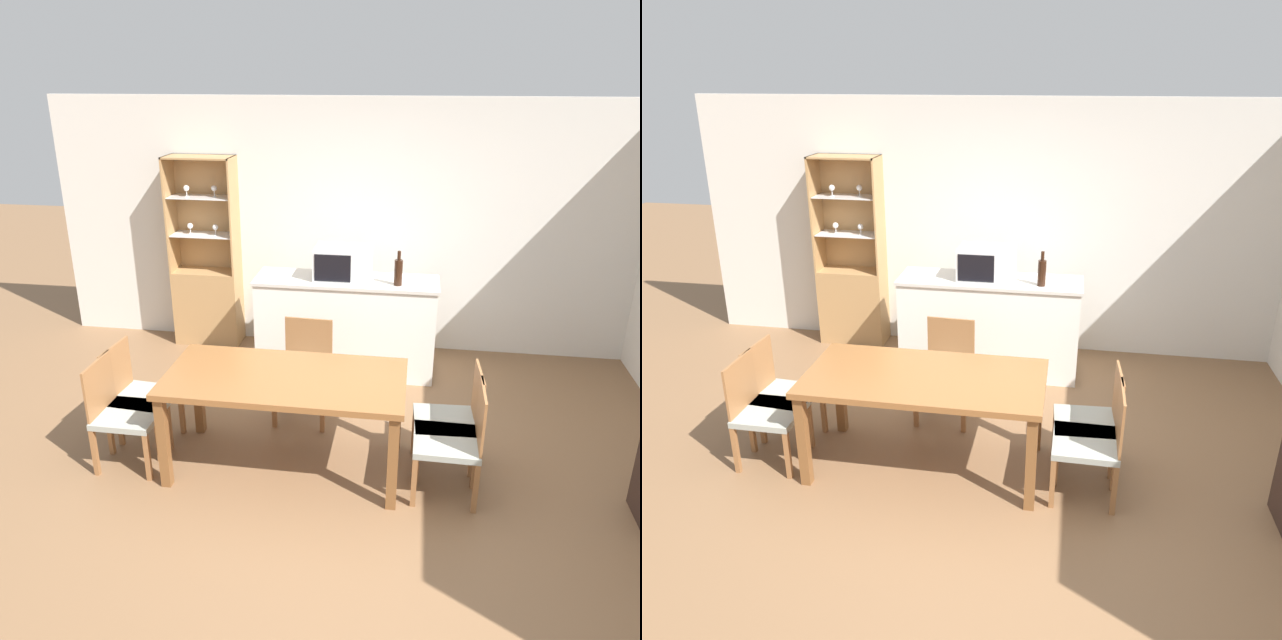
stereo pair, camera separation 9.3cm
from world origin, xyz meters
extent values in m
plane|color=brown|center=(0.00, 0.00, 0.00)|extent=(18.00, 18.00, 0.00)
cube|color=silver|center=(0.00, 2.63, 1.27)|extent=(6.80, 0.06, 2.55)
cube|color=white|center=(-0.23, 1.95, 0.46)|extent=(1.70, 0.50, 0.91)
cube|color=beige|center=(-0.23, 1.95, 0.93)|extent=(1.73, 0.53, 0.03)
cube|color=tan|center=(-1.78, 2.43, 0.40)|extent=(0.69, 0.33, 0.80)
cube|color=tan|center=(-1.78, 2.59, 1.39)|extent=(0.69, 0.02, 1.18)
cube|color=tan|center=(-2.12, 2.43, 1.39)|extent=(0.02, 0.33, 1.18)
cube|color=tan|center=(-1.44, 2.43, 1.39)|extent=(0.02, 0.33, 1.18)
cube|color=tan|center=(-1.78, 2.43, 1.97)|extent=(0.69, 0.33, 0.02)
cube|color=white|center=(-1.78, 2.43, 1.19)|extent=(0.65, 0.29, 0.01)
cube|color=white|center=(-1.78, 2.43, 1.58)|extent=(0.65, 0.29, 0.01)
cylinder|color=white|center=(-1.92, 2.42, 1.20)|extent=(0.04, 0.04, 0.01)
cylinder|color=white|center=(-1.92, 2.42, 1.23)|extent=(0.01, 0.01, 0.06)
sphere|color=white|center=(-1.92, 2.42, 1.28)|extent=(0.06, 0.06, 0.06)
cylinder|color=white|center=(-1.92, 2.40, 1.59)|extent=(0.04, 0.04, 0.01)
cylinder|color=white|center=(-1.92, 2.40, 1.62)|extent=(0.01, 0.01, 0.06)
sphere|color=white|center=(-1.92, 2.40, 1.67)|extent=(0.06, 0.06, 0.06)
cylinder|color=white|center=(-1.64, 2.41, 1.20)|extent=(0.04, 0.04, 0.01)
cylinder|color=white|center=(-1.64, 2.41, 1.23)|extent=(0.01, 0.01, 0.06)
sphere|color=white|center=(-1.64, 2.41, 1.28)|extent=(0.06, 0.06, 0.06)
cylinder|color=white|center=(-1.64, 2.44, 1.59)|extent=(0.04, 0.04, 0.01)
cylinder|color=white|center=(-1.64, 2.44, 1.62)|extent=(0.01, 0.01, 0.06)
sphere|color=white|center=(-1.64, 2.44, 1.67)|extent=(0.06, 0.06, 0.06)
cube|color=brown|center=(-0.47, 0.26, 0.73)|extent=(1.72, 0.85, 0.05)
cube|color=brown|center=(-1.27, -0.11, 0.35)|extent=(0.07, 0.07, 0.71)
cube|color=brown|center=(0.32, -0.11, 0.35)|extent=(0.07, 0.07, 0.71)
cube|color=brown|center=(-1.27, 0.63, 0.35)|extent=(0.07, 0.07, 0.71)
cube|color=brown|center=(0.32, 0.63, 0.35)|extent=(0.07, 0.07, 0.71)
cube|color=#999E93|center=(-1.62, 0.39, 0.40)|extent=(0.48, 0.48, 0.05)
cube|color=#936038|center=(-1.84, 0.40, 0.62)|extent=(0.05, 0.41, 0.40)
cube|color=#936038|center=(-1.41, 0.57, 0.19)|extent=(0.04, 0.04, 0.38)
cube|color=#936038|center=(-1.44, 0.17, 0.19)|extent=(0.04, 0.04, 0.38)
cube|color=#936038|center=(-1.81, 0.60, 0.19)|extent=(0.04, 0.04, 0.38)
cube|color=#936038|center=(-1.84, 0.20, 0.19)|extent=(0.04, 0.04, 0.38)
cube|color=#999E93|center=(0.68, 0.39, 0.40)|extent=(0.47, 0.47, 0.05)
cube|color=#936038|center=(0.89, 0.40, 0.62)|extent=(0.04, 0.41, 0.40)
cube|color=#936038|center=(0.48, 0.17, 0.19)|extent=(0.04, 0.04, 0.38)
cube|color=#936038|center=(0.46, 0.58, 0.19)|extent=(0.04, 0.04, 0.38)
cube|color=#936038|center=(0.89, 0.19, 0.19)|extent=(0.04, 0.04, 0.38)
cube|color=#936038|center=(0.87, 0.60, 0.19)|extent=(0.04, 0.04, 0.38)
cube|color=#999E93|center=(-0.47, 0.98, 0.40)|extent=(0.47, 0.47, 0.05)
cube|color=#936038|center=(-0.46, 1.19, 0.62)|extent=(0.41, 0.04, 0.40)
cube|color=#936038|center=(-0.28, 0.77, 0.19)|extent=(0.04, 0.04, 0.38)
cube|color=#936038|center=(-0.69, 0.78, 0.19)|extent=(0.04, 0.04, 0.38)
cube|color=#936038|center=(-0.26, 1.17, 0.19)|extent=(0.04, 0.04, 0.38)
cube|color=#936038|center=(-0.67, 1.19, 0.19)|extent=(0.04, 0.04, 0.38)
cube|color=#999E93|center=(0.68, 0.13, 0.40)|extent=(0.45, 0.45, 0.05)
cube|color=#936038|center=(0.89, 0.13, 0.62)|extent=(0.02, 0.41, 0.40)
cube|color=#936038|center=(0.47, -0.07, 0.19)|extent=(0.04, 0.04, 0.38)
cube|color=#936038|center=(0.48, 0.34, 0.19)|extent=(0.04, 0.04, 0.38)
cube|color=#936038|center=(0.88, -0.07, 0.19)|extent=(0.04, 0.04, 0.38)
cube|color=#936038|center=(0.88, 0.33, 0.19)|extent=(0.04, 0.04, 0.38)
cube|color=#999E93|center=(-1.62, 0.13, 0.40)|extent=(0.45, 0.45, 0.05)
cube|color=#936038|center=(-1.84, 0.13, 0.62)|extent=(0.02, 0.41, 0.40)
cube|color=#936038|center=(-1.42, 0.33, 0.19)|extent=(0.04, 0.04, 0.38)
cube|color=#936038|center=(-1.42, -0.07, 0.19)|extent=(0.04, 0.04, 0.38)
cube|color=#936038|center=(-1.83, 0.33, 0.19)|extent=(0.04, 0.04, 0.38)
cube|color=#936038|center=(-1.83, -0.07, 0.19)|extent=(0.04, 0.04, 0.38)
cube|color=silver|center=(-0.27, 1.99, 1.09)|extent=(0.52, 0.39, 0.29)
cube|color=black|center=(-0.35, 1.79, 1.09)|extent=(0.34, 0.01, 0.25)
cylinder|color=black|center=(0.25, 1.84, 1.06)|extent=(0.08, 0.08, 0.24)
cylinder|color=black|center=(0.25, 1.84, 1.22)|extent=(0.03, 0.03, 0.08)
camera|label=1|loc=(0.39, -3.62, 2.77)|focal=35.00mm
camera|label=2|loc=(0.48, -3.60, 2.77)|focal=35.00mm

